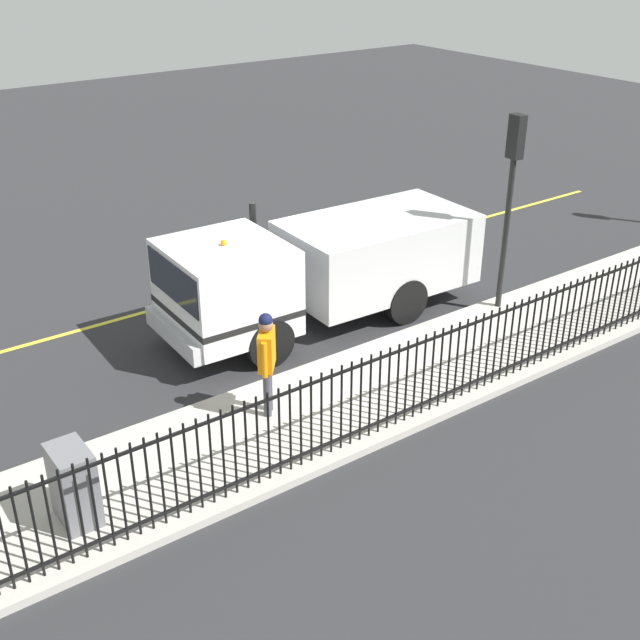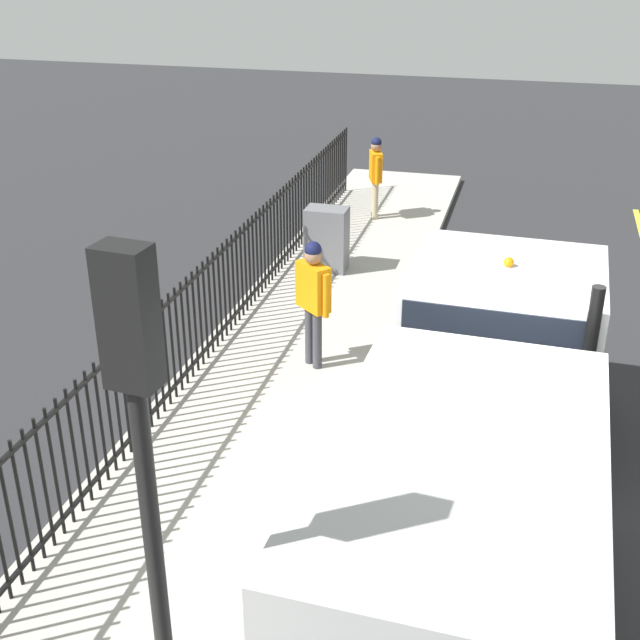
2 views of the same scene
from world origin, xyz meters
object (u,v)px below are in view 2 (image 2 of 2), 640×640
object	(u,v)px
pedestrian_distant	(376,169)
utility_cabinet	(327,239)
work_truck	(483,413)
worker_standing	(313,291)
traffic_light_near	(141,432)

from	to	relation	value
pedestrian_distant	utility_cabinet	bearing A→B (deg)	156.47
work_truck	utility_cabinet	world-z (taller)	work_truck
worker_standing	traffic_light_near	xyz separation A→B (m)	(-0.63, 6.16, 1.74)
traffic_light_near	worker_standing	bearing A→B (deg)	101.27
work_truck	utility_cabinet	xyz separation A→B (m)	(3.18, -6.12, -0.57)
traffic_light_near	utility_cabinet	bearing A→B (deg)	103.36
pedestrian_distant	utility_cabinet	size ratio (longest dim) A/B	1.50
worker_standing	utility_cabinet	size ratio (longest dim) A/B	1.61
worker_standing	utility_cabinet	distance (m)	3.65
work_truck	worker_standing	world-z (taller)	work_truck
worker_standing	utility_cabinet	bearing A→B (deg)	140.94
pedestrian_distant	traffic_light_near	xyz separation A→B (m)	(-1.09, 12.78, 1.82)
worker_standing	utility_cabinet	xyz separation A→B (m)	(0.72, -3.54, -0.55)
work_truck	worker_standing	size ratio (longest dim) A/B	3.74
traffic_light_near	utility_cabinet	world-z (taller)	traffic_light_near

